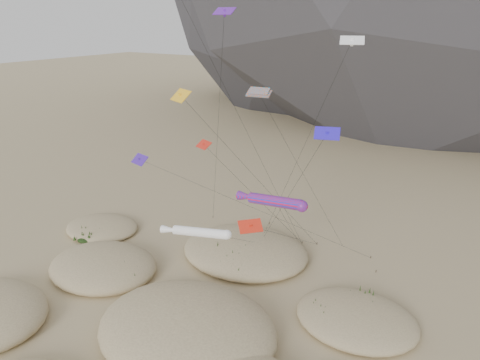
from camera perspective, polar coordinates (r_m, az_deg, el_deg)
name	(u,v)px	position (r m, az deg, el deg)	size (l,w,h in m)	color
ground	(155,344)	(44.50, -10.29, -19.10)	(500.00, 500.00, 0.00)	#CCB789
dunes	(166,311)	(47.12, -9.05, -15.46)	(48.58, 40.77, 4.24)	#CCB789
dune_grass	(180,315)	(46.12, -7.27, -16.01)	(40.73, 29.63, 1.54)	black
kite_stakes	(298,243)	(60.42, 7.09, -7.61)	(24.45, 6.10, 0.30)	#3F2D1E
rainbow_tube_kite	(273,201)	(46.18, 4.03, -2.56)	(8.13, 12.79, 11.13)	#DC1743
white_tube_kite	(197,232)	(43.31, -5.26, -6.34)	(7.04, 17.24, 9.43)	white
multi_parafoil	(260,95)	(46.42, 2.47, 10.35)	(6.88, 12.73, 20.88)	#FF5D1A
delta_kites	(232,123)	(44.93, -0.99, 6.99)	(26.19, 22.21, 28.11)	#2C19D8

